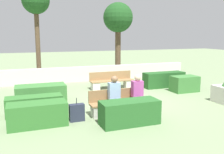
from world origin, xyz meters
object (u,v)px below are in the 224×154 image
(bench_left_side, at_px, (112,82))
(person_seated_woman, at_px, (139,92))
(suitcase, at_px, (77,113))
(tree_leftmost, at_px, (36,3))
(tree_center_left, at_px, (118,19))
(bench_front, at_px, (118,105))
(person_seated_man, at_px, (115,94))

(bench_left_side, height_order, person_seated_woman, person_seated_woman)
(suitcase, bearing_deg, person_seated_woman, 1.34)
(bench_left_side, distance_m, tree_leftmost, 6.38)
(tree_center_left, bearing_deg, bench_left_side, -115.58)
(bench_front, height_order, person_seated_man, person_seated_man)
(person_seated_man, distance_m, tree_leftmost, 8.78)
(suitcase, bearing_deg, person_seated_man, 2.20)
(tree_leftmost, bearing_deg, bench_front, -75.59)
(bench_left_side, bearing_deg, tree_center_left, 62.32)
(suitcase, bearing_deg, bench_front, 7.36)
(bench_front, height_order, person_seated_woman, person_seated_woman)
(suitcase, bearing_deg, bench_left_side, 56.76)
(person_seated_man, bearing_deg, bench_left_side, 71.25)
(person_seated_woman, relative_size, tree_center_left, 0.28)
(tree_leftmost, bearing_deg, person_seated_woman, -71.24)
(bench_front, bearing_deg, person_seated_woman, -11.51)
(person_seated_man, xyz_separation_m, person_seated_woman, (0.84, 0.00, 0.00))
(bench_front, relative_size, tree_center_left, 0.42)
(bench_front, xyz_separation_m, person_seated_woman, (0.68, -0.14, 0.40))
(suitcase, distance_m, tree_center_left, 9.96)
(tree_center_left, bearing_deg, bench_front, -111.65)
(tree_leftmost, xyz_separation_m, tree_center_left, (5.13, 0.33, -0.76))
(bench_left_side, bearing_deg, person_seated_man, -110.86)
(person_seated_man, relative_size, tree_center_left, 0.28)
(bench_front, bearing_deg, tree_center_left, 68.35)
(bench_left_side, xyz_separation_m, suitcase, (-2.65, -4.04, -0.06))
(person_seated_woman, relative_size, tree_leftmost, 0.25)
(bench_left_side, distance_m, person_seated_woman, 4.04)
(bench_left_side, distance_m, person_seated_man, 4.23)
(tree_leftmost, height_order, tree_center_left, tree_leftmost)
(person_seated_woman, xyz_separation_m, tree_center_left, (2.48, 8.11, 2.89))
(bench_front, distance_m, tree_leftmost, 8.87)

